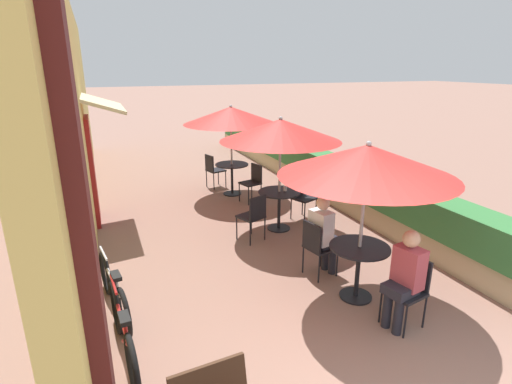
# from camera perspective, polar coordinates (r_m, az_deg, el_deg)

# --- Properties ---
(cafe_facade_wall) EXTENTS (0.98, 13.88, 4.20)m
(cafe_facade_wall) POSITION_cam_1_polar(r_m,az_deg,el_deg) (8.87, -24.12, 10.07)
(cafe_facade_wall) COLOR #E0CC6B
(cafe_facade_wall) RESTS_ON ground_plane
(planter_hedge) EXTENTS (0.60, 12.88, 1.01)m
(planter_hedge) POSITION_cam_1_polar(r_m,az_deg,el_deg) (10.45, 7.36, 3.72)
(planter_hedge) COLOR tan
(planter_hedge) RESTS_ON ground_plane
(patio_table_near) EXTENTS (0.80, 0.80, 0.76)m
(patio_table_near) POSITION_cam_1_polar(r_m,az_deg,el_deg) (5.56, 14.44, -9.42)
(patio_table_near) COLOR black
(patio_table_near) RESTS_ON ground_plane
(patio_umbrella_near) EXTENTS (2.22, 2.22, 2.16)m
(patio_umbrella_near) POSITION_cam_1_polar(r_m,az_deg,el_deg) (5.10, 15.61, 4.33)
(patio_umbrella_near) COLOR #B7B7BC
(patio_umbrella_near) RESTS_ON ground_plane
(cafe_chair_near_left) EXTENTS (0.47, 0.47, 0.87)m
(cafe_chair_near_left) POSITION_cam_1_polar(r_m,az_deg,el_deg) (5.99, 8.71, -7.41)
(cafe_chair_near_left) COLOR black
(cafe_chair_near_left) RESTS_ON ground_plane
(seated_patron_near_left) EXTENTS (0.46, 0.39, 1.25)m
(seated_patron_near_left) POSITION_cam_1_polar(r_m,az_deg,el_deg) (5.99, 9.59, -5.67)
(seated_patron_near_left) COLOR #23232D
(seated_patron_near_left) RESTS_ON ground_plane
(cafe_chair_near_right) EXTENTS (0.47, 0.47, 0.87)m
(cafe_chair_near_right) POSITION_cam_1_polar(r_m,az_deg,el_deg) (5.24, 21.03, -12.40)
(cafe_chair_near_right) COLOR black
(cafe_chair_near_right) RESTS_ON ground_plane
(seated_patron_near_right) EXTENTS (0.46, 0.39, 1.25)m
(seated_patron_near_right) POSITION_cam_1_polar(r_m,az_deg,el_deg) (5.07, 20.48, -11.15)
(seated_patron_near_right) COLOR #23232D
(seated_patron_near_right) RESTS_ON ground_plane
(patio_table_mid) EXTENTS (0.80, 0.80, 0.76)m
(patio_table_mid) POSITION_cam_1_polar(r_m,az_deg,el_deg) (7.60, 3.32, -1.37)
(patio_table_mid) COLOR black
(patio_table_mid) RESTS_ON ground_plane
(patio_umbrella_mid) EXTENTS (2.22, 2.22, 2.16)m
(patio_umbrella_mid) POSITION_cam_1_polar(r_m,az_deg,el_deg) (7.27, 3.51, 8.81)
(patio_umbrella_mid) COLOR #B7B7BC
(patio_umbrella_mid) RESTS_ON ground_plane
(cafe_chair_mid_left) EXTENTS (0.52, 0.52, 0.87)m
(cafe_chair_mid_left) POSITION_cam_1_polar(r_m,az_deg,el_deg) (7.07, -0.34, -3.18)
(cafe_chair_mid_left) COLOR black
(cafe_chair_mid_left) RESTS_ON ground_plane
(cafe_chair_mid_right) EXTENTS (0.52, 0.52, 0.87)m
(cafe_chair_mid_right) POSITION_cam_1_polar(r_m,az_deg,el_deg) (8.19, 6.47, -0.33)
(cafe_chair_mid_right) COLOR black
(cafe_chair_mid_right) RESTS_ON ground_plane
(coffee_cup_mid) EXTENTS (0.07, 0.07, 0.09)m
(coffee_cup_mid) POSITION_cam_1_polar(r_m,az_deg,el_deg) (7.58, 4.19, 0.51)
(coffee_cup_mid) COLOR white
(coffee_cup_mid) RESTS_ON patio_table_mid
(patio_table_far) EXTENTS (0.80, 0.80, 0.76)m
(patio_table_far) POSITION_cam_1_polar(r_m,az_deg,el_deg) (9.69, -3.46, 2.85)
(patio_table_far) COLOR black
(patio_table_far) RESTS_ON ground_plane
(patio_umbrella_far) EXTENTS (2.22, 2.22, 2.16)m
(patio_umbrella_far) POSITION_cam_1_polar(r_m,az_deg,el_deg) (9.43, -3.61, 10.86)
(patio_umbrella_far) COLOR #B7B7BC
(patio_umbrella_far) RESTS_ON ground_plane
(cafe_chair_far_left) EXTENTS (0.49, 0.49, 0.87)m
(cafe_chair_far_left) POSITION_cam_1_polar(r_m,az_deg,el_deg) (9.16, -0.46, 1.74)
(cafe_chair_far_left) COLOR black
(cafe_chair_far_left) RESTS_ON ground_plane
(cafe_chair_far_right) EXTENTS (0.49, 0.49, 0.87)m
(cafe_chair_far_right) POSITION_cam_1_polar(r_m,az_deg,el_deg) (10.26, -6.13, 3.40)
(cafe_chair_far_right) COLOR black
(cafe_chair_far_right) RESTS_ON ground_plane
(bicycle_leaning) EXTENTS (0.20, 1.71, 0.72)m
(bicycle_leaning) POSITION_cam_1_polar(r_m,az_deg,el_deg) (4.70, -18.42, -18.54)
(bicycle_leaning) COLOR black
(bicycle_leaning) RESTS_ON ground_plane
(bicycle_second) EXTENTS (0.31, 1.68, 0.69)m
(bicycle_second) POSITION_cam_1_polar(r_m,az_deg,el_deg) (5.50, -19.64, -13.09)
(bicycle_second) COLOR black
(bicycle_second) RESTS_ON ground_plane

